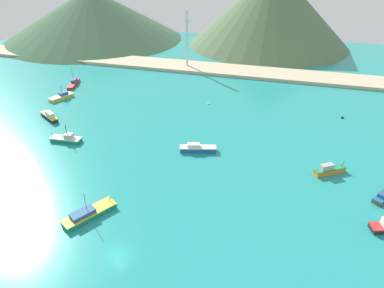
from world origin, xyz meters
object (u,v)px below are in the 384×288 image
fishing_boat_2 (62,96)px  buoy_0 (342,118)px  fishing_boat_3 (66,139)px  fishing_boat_4 (74,83)px  fishing_boat_1 (329,170)px  fishing_boat_6 (197,148)px  buoy_1 (209,104)px  radio_tower (187,39)px  fishing_boat_0 (88,214)px  fishing_boat_7 (49,116)px

fishing_boat_2 → buoy_0: size_ratio=10.39×
fishing_boat_3 → fishing_boat_4: fishing_boat_4 is taller
fishing_boat_3 → fishing_boat_1: bearing=2.7°
fishing_boat_2 → fishing_boat_4: fishing_boat_4 is taller
fishing_boat_3 → buoy_0: 82.09m
fishing_boat_3 → fishing_boat_6: 36.01m
fishing_boat_2 → buoy_1: bearing=10.2°
fishing_boat_3 → radio_tower: radio_tower is taller
fishing_boat_1 → buoy_0: 33.25m
fishing_boat_0 → buoy_1: (10.09, 60.90, -0.61)m
fishing_boat_0 → fishing_boat_1: 54.91m
fishing_boat_7 → radio_tower: (26.30, 60.13, 11.23)m
buoy_0 → fishing_boat_1: bearing=-99.8°
fishing_boat_0 → buoy_1: 61.74m
fishing_boat_1 → fishing_boat_4: 97.19m
fishing_boat_1 → fishing_boat_7: 81.35m
fishing_boat_4 → fishing_boat_3: bearing=-60.6°
fishing_boat_3 → fishing_boat_6: (35.70, 4.68, 0.03)m
radio_tower → fishing_boat_6: bearing=-71.4°
fishing_boat_2 → buoy_0: fishing_boat_2 is taller
fishing_boat_3 → fishing_boat_7: 16.85m
fishing_boat_1 → buoy_0: size_ratio=8.82×
fishing_boat_7 → buoy_1: size_ratio=11.17×
fishing_boat_1 → radio_tower: radio_tower is taller
radio_tower → fishing_boat_2: bearing=-125.7°
fishing_boat_4 → buoy_0: fishing_boat_4 is taller
fishing_boat_2 → fishing_boat_6: size_ratio=0.92×
buoy_0 → radio_tower: 70.83m
buoy_1 → fishing_boat_6: bearing=-82.2°
fishing_boat_4 → fishing_boat_6: size_ratio=1.12×
radio_tower → buoy_0: bearing=-30.1°
fishing_boat_7 → buoy_0: size_ratio=9.77×
fishing_boat_4 → radio_tower: bearing=41.7°
buoy_1 → radio_tower: (-18.10, 35.74, 12.07)m
fishing_boat_0 → fishing_boat_6: 33.54m
fishing_boat_3 → fishing_boat_7: bearing=139.9°
buoy_0 → buoy_1: buoy_0 is taller
fishing_boat_0 → fishing_boat_7: 50.10m
fishing_boat_2 → buoy_0: bearing=6.0°
buoy_1 → fishing_boat_1: bearing=-41.2°
fishing_boat_6 → buoy_1: fishing_boat_6 is taller
fishing_boat_1 → fishing_boat_2: fishing_boat_2 is taller
fishing_boat_6 → buoy_1: bearing=97.8°
fishing_boat_0 → fishing_boat_7: fishing_boat_0 is taller
radio_tower → fishing_boat_4: bearing=-138.3°
fishing_boat_4 → buoy_1: (53.66, -4.04, -0.60)m
fishing_boat_0 → radio_tower: bearing=94.7°
buoy_1 → fishing_boat_2: bearing=-169.8°
fishing_boat_2 → fishing_boat_3: bearing=-54.4°
fishing_boat_7 → buoy_1: (44.40, 24.39, -0.84)m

